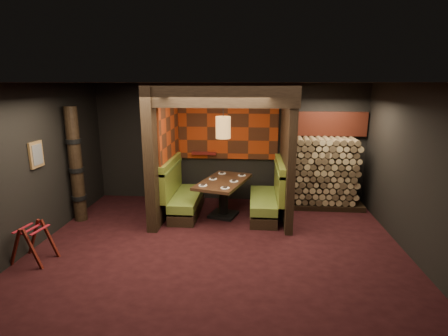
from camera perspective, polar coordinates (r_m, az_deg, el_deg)
floor at (r=6.33m, az=-1.00°, el=-13.09°), size 6.50×5.50×0.02m
ceiling at (r=5.65m, az=-1.13°, el=13.87°), size 6.50×5.50×0.02m
wall_back at (r=8.52m, az=0.82°, el=4.12°), size 6.50×0.02×2.85m
wall_front at (r=3.25m, az=-6.10°, el=-12.31°), size 6.50×0.02×2.85m
wall_left at (r=6.95m, az=-28.87°, el=0.20°), size 0.02×5.50×2.85m
wall_right at (r=6.39m, az=29.45°, el=-0.93°), size 0.02×5.50×2.85m
partition_left at (r=7.65m, az=-9.91°, el=2.82°), size 0.20×2.20×2.85m
partition_right at (r=7.49m, az=10.23°, el=2.57°), size 0.15×2.10×2.85m
header_beam at (r=6.35m, az=-0.69°, el=11.78°), size 2.85×0.18×0.44m
tapa_back_panel at (r=8.42m, az=0.63°, el=6.72°), size 2.40×0.06×1.55m
tapa_side_panel at (r=7.73m, az=-8.85°, el=6.15°), size 0.04×1.85×1.45m
lacquer_shelf at (r=8.52m, az=-3.27°, el=2.42°), size 0.60×0.12×0.07m
booth_bench_left at (r=7.82m, az=-6.84°, el=-4.60°), size 0.68×1.60×1.14m
booth_bench_right at (r=7.68m, az=7.19°, el=-4.96°), size 0.68×1.60×1.14m
dining_table at (r=7.56m, az=-0.10°, el=-3.75°), size 1.24×1.71×0.81m
place_settings at (r=7.49m, az=-0.10°, el=-1.94°), size 0.94×1.33×0.03m
pendant_lamp at (r=7.22m, az=-0.14°, el=6.65°), size 0.31×0.31×1.12m
framed_picture at (r=6.97m, az=-28.31°, el=1.94°), size 0.05×0.36×0.46m
luggage_rack at (r=6.57m, az=-28.73°, el=-10.47°), size 0.68×0.52×0.69m
totem_column at (r=7.81m, az=-23.02°, el=0.35°), size 0.31×0.31×2.40m
firewood_stack at (r=8.40m, az=16.35°, el=-0.81°), size 1.73×0.70×1.64m
mosaic_header at (r=8.53m, az=16.42°, el=6.92°), size 1.83×0.10×0.56m
bay_front_post at (r=7.76m, az=10.71°, el=2.92°), size 0.08×0.08×2.85m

